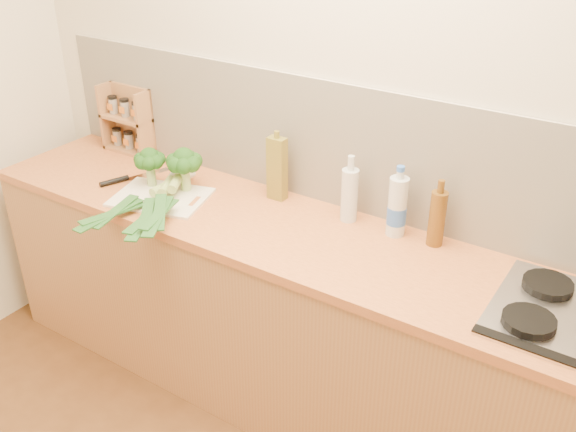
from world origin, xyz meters
The scene contains 14 objects.
room_shell centered at (0.00, 1.49, 1.17)m, with size 3.50×3.50×3.50m.
counter centered at (0.00, 1.20, 0.45)m, with size 3.20×0.62×0.90m.
chopping_board centered at (-0.73, 1.11, 0.91)m, with size 0.40×0.30×0.01m, color white.
broccoli_left centered at (-0.84, 1.17, 1.04)m, with size 0.14×0.14×0.18m.
broccoli_right centered at (-0.68, 1.22, 1.05)m, with size 0.16×0.16×0.20m.
leek_front centered at (-0.75, 1.08, 0.94)m, with size 0.10×0.68×0.04m.
leek_mid centered at (-0.69, 1.07, 0.95)m, with size 0.34×0.62×0.04m.
leek_back centered at (-0.64, 1.09, 0.97)m, with size 0.36×0.59×0.04m.
chefs_knife centered at (-1.00, 1.15, 0.91)m, with size 0.15×0.33×0.03m.
spice_rack centered at (-1.24, 1.44, 1.05)m, with size 0.28×0.11×0.34m.
oil_tin centered at (-0.31, 1.40, 1.04)m, with size 0.08×0.05×0.31m.
glass_bottle centered at (0.05, 1.40, 1.02)m, with size 0.07×0.07×0.29m.
amber_bottle centered at (0.42, 1.41, 1.02)m, with size 0.06×0.06×0.27m.
water_bottle centered at (0.26, 1.39, 1.02)m, with size 0.08×0.08×0.27m.
Camera 1 is at (1.12, -0.69, 2.18)m, focal length 40.00 mm.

